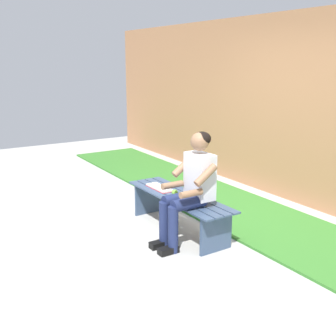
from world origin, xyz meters
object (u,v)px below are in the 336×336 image
at_px(person_seated, 191,185).
at_px(apple, 175,193).
at_px(book_open, 159,188).
at_px(bench_near, 179,204).

xyz_separation_m(person_seated, apple, (0.39, -0.05, -0.20)).
xyz_separation_m(person_seated, book_open, (0.72, -0.04, -0.23)).
relative_size(person_seated, book_open, 3.01).
xyz_separation_m(bench_near, person_seated, (-0.38, 0.10, 0.35)).
bearing_deg(apple, person_seated, 172.68).
relative_size(person_seated, apple, 16.83).
relative_size(bench_near, person_seated, 1.32).
bearing_deg(apple, book_open, 1.67).
height_order(person_seated, book_open, person_seated).
distance_m(bench_near, book_open, 0.37).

